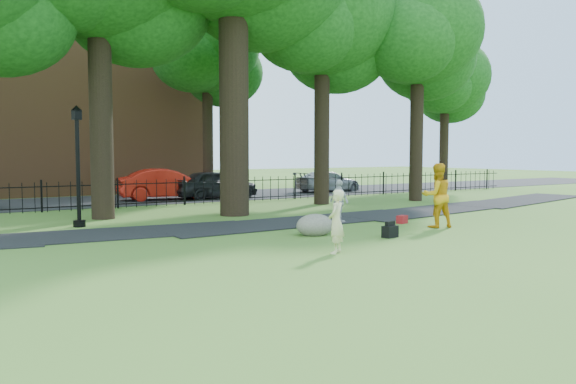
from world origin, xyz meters
TOP-DOWN VIEW (x-y plane):
  - ground at (0.00, 0.00)m, footprint 120.00×120.00m
  - footpath at (1.00, 3.90)m, footprint 36.07×3.85m
  - street at (0.00, 16.00)m, footprint 80.00×7.00m
  - iron_fence at (0.00, 12.00)m, footprint 44.00×0.04m
  - brick_building at (-4.00, 24.00)m, footprint 18.00×8.00m
  - tree_row at (0.52, 8.40)m, footprint 26.82×7.96m
  - woman at (-1.68, -1.52)m, footprint 0.65×0.62m
  - man at (3.79, 0.43)m, footprint 1.18×1.03m
  - pedestrian at (1.90, 3.00)m, footprint 0.40×0.87m
  - boulder at (-0.39, 1.17)m, footprint 1.19×0.92m
  - lamppost at (-5.72, 6.67)m, footprint 0.38×0.38m
  - backpack at (1.10, -0.35)m, footprint 0.48×0.34m
  - red_bag at (3.61, 1.78)m, footprint 0.45×0.36m
  - red_sedan at (0.30, 15.10)m, footprint 4.93×2.26m
  - grey_car at (2.68, 14.41)m, footprint 4.37×1.81m
  - silver_car at (10.63, 15.41)m, footprint 4.37×1.96m

SIDE VIEW (x-z plane):
  - ground at x=0.00m, z-range 0.00..0.00m
  - footpath at x=1.00m, z-range -0.01..0.01m
  - street at x=0.00m, z-range -0.01..0.01m
  - red_bag at x=3.61m, z-range 0.00..0.27m
  - backpack at x=1.10m, z-range 0.00..0.33m
  - boulder at x=-0.39m, z-range 0.00..0.67m
  - iron_fence at x=0.00m, z-range 0.00..1.20m
  - silver_car at x=10.63m, z-range 0.00..1.24m
  - pedestrian at x=1.90m, z-range 0.00..1.46m
  - grey_car at x=2.68m, z-range 0.00..1.48m
  - woman at x=-1.68m, z-range 0.00..1.50m
  - red_sedan at x=0.30m, z-range 0.00..1.57m
  - man at x=3.79m, z-range 0.00..2.03m
  - lamppost at x=-5.72m, z-range -0.04..3.82m
  - brick_building at x=-4.00m, z-range 0.00..12.00m
  - tree_row at x=0.52m, z-range 1.94..14.36m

